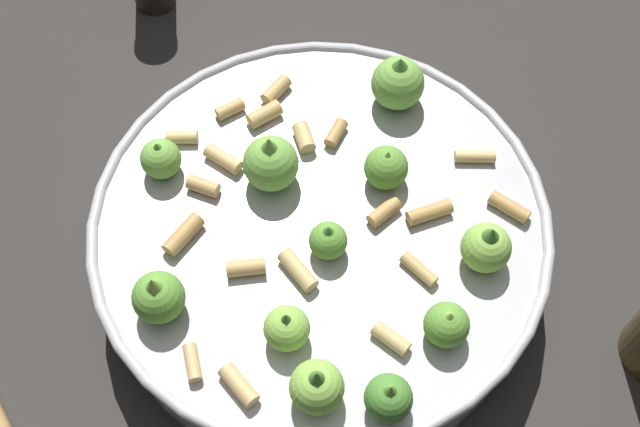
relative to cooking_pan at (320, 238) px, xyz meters
The scene contains 2 objects.
ground_plane 0.04m from the cooking_pan, 120.98° to the left, with size 2.40×2.40×0.00m, color #2D2B28.
cooking_pan is the anchor object (origin of this frame).
Camera 1 is at (0.05, -0.28, 0.57)m, focal length 44.92 mm.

